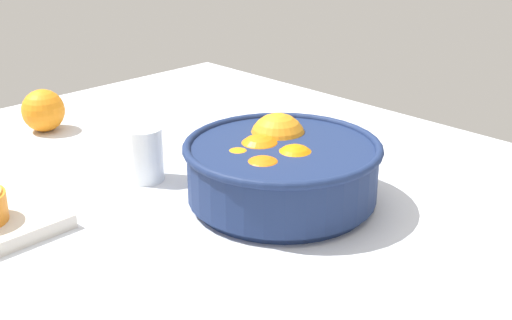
# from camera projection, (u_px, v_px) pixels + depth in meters

# --- Properties ---
(ground_plane) EXTENTS (1.42, 1.04, 0.03)m
(ground_plane) POSITION_uv_depth(u_px,v_px,m) (258.00, 223.00, 0.98)
(ground_plane) COLOR silver
(fruit_bowl) EXTENTS (0.28, 0.28, 0.12)m
(fruit_bowl) POSITION_uv_depth(u_px,v_px,m) (279.00, 169.00, 0.99)
(fruit_bowl) COLOR navy
(fruit_bowl) RESTS_ON ground_plane
(juice_glass) EXTENTS (0.06, 0.06, 0.08)m
(juice_glass) POSITION_uv_depth(u_px,v_px,m) (144.00, 156.00, 1.07)
(juice_glass) COLOR white
(juice_glass) RESTS_ON ground_plane
(loose_orange_2) EXTENTS (0.08, 0.08, 0.08)m
(loose_orange_2) POSITION_uv_depth(u_px,v_px,m) (43.00, 110.00, 1.28)
(loose_orange_2) COLOR orange
(loose_orange_2) RESTS_ON ground_plane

